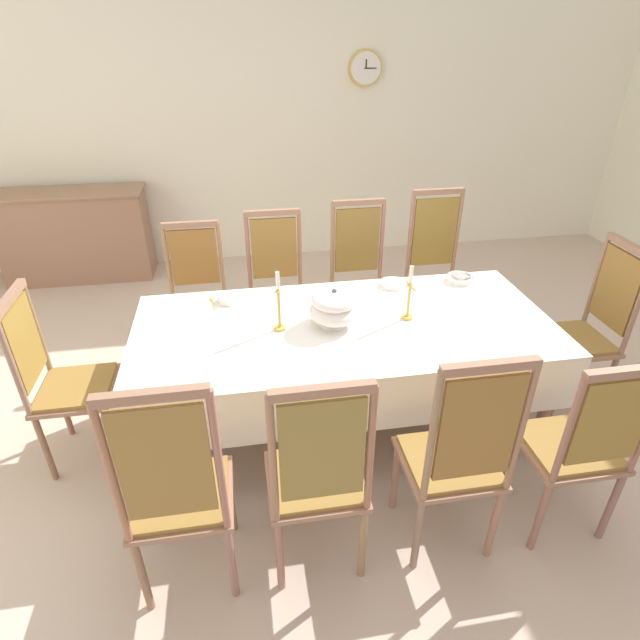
# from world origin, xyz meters

# --- Properties ---
(ground) EXTENTS (7.55, 5.62, 0.04)m
(ground) POSITION_xyz_m (0.00, 0.00, -0.02)
(ground) COLOR #C5AE9A
(back_wall) EXTENTS (7.55, 0.08, 3.21)m
(back_wall) POSITION_xyz_m (0.00, 2.85, 1.61)
(back_wall) COLOR white
(back_wall) RESTS_ON ground
(dining_table) EXTENTS (2.44, 1.09, 0.76)m
(dining_table) POSITION_xyz_m (0.00, -0.14, 0.69)
(dining_table) COLOR #976D4D
(dining_table) RESTS_ON ground
(tablecloth) EXTENTS (2.46, 1.11, 0.35)m
(tablecloth) POSITION_xyz_m (0.00, -0.14, 0.68)
(tablecloth) COLOR white
(tablecloth) RESTS_ON dining_table
(chair_south_a) EXTENTS (0.44, 0.42, 1.21)m
(chair_south_a) POSITION_xyz_m (-0.91, -1.10, 0.61)
(chair_south_a) COLOR #8B635A
(chair_south_a) RESTS_ON ground
(chair_north_a) EXTENTS (0.44, 0.42, 1.07)m
(chair_north_a) POSITION_xyz_m (-0.91, 0.81, 0.56)
(chair_north_a) COLOR #926B53
(chair_north_a) RESTS_ON ground
(chair_south_b) EXTENTS (0.44, 0.42, 1.16)m
(chair_south_b) POSITION_xyz_m (-0.32, -1.10, 0.59)
(chair_south_b) COLOR #946B57
(chair_south_b) RESTS_ON ground
(chair_north_b) EXTENTS (0.44, 0.42, 1.13)m
(chair_north_b) POSITION_xyz_m (-0.32, 0.81, 0.58)
(chair_north_b) COLOR #97734B
(chair_north_b) RESTS_ON ground
(chair_south_c) EXTENTS (0.44, 0.42, 1.19)m
(chair_south_c) POSITION_xyz_m (0.33, -1.10, 0.60)
(chair_south_c) COLOR #9D715B
(chair_south_c) RESTS_ON ground
(chair_north_c) EXTENTS (0.44, 0.42, 1.17)m
(chair_north_c) POSITION_xyz_m (0.33, 0.81, 0.59)
(chair_north_c) COLOR #97664A
(chair_north_c) RESTS_ON ground
(chair_south_d) EXTENTS (0.44, 0.42, 1.09)m
(chair_south_d) POSITION_xyz_m (0.94, -1.09, 0.56)
(chair_south_d) COLOR #8C674B
(chair_south_d) RESTS_ON ground
(chair_north_d) EXTENTS (0.44, 0.42, 1.22)m
(chair_north_d) POSITION_xyz_m (0.94, 0.82, 0.61)
(chair_north_d) COLOR #946D50
(chair_north_d) RESTS_ON ground
(chair_head_west) EXTENTS (0.42, 0.44, 1.10)m
(chair_head_west) POSITION_xyz_m (-1.62, -0.14, 0.57)
(chair_head_west) COLOR #8D6155
(chair_head_west) RESTS_ON ground
(chair_head_east) EXTENTS (0.42, 0.44, 1.15)m
(chair_head_east) POSITION_xyz_m (1.63, -0.14, 0.59)
(chair_head_east) COLOR #987152
(chair_head_east) RESTS_ON ground
(soup_tureen) EXTENTS (0.30, 0.30, 0.23)m
(soup_tureen) POSITION_xyz_m (-0.06, -0.14, 0.88)
(soup_tureen) COLOR white
(soup_tureen) RESTS_ON tablecloth
(candlestick_west) EXTENTS (0.07, 0.07, 0.36)m
(candlestick_west) POSITION_xyz_m (-0.38, -0.14, 0.91)
(candlestick_west) COLOR gold
(candlestick_west) RESTS_ON tablecloth
(candlestick_east) EXTENTS (0.07, 0.07, 0.34)m
(candlestick_east) POSITION_xyz_m (0.38, -0.14, 0.90)
(candlestick_east) COLOR gold
(candlestick_east) RESTS_ON tablecloth
(bowl_near_left) EXTENTS (0.14, 0.14, 0.04)m
(bowl_near_left) POSITION_xyz_m (-0.67, 0.25, 0.79)
(bowl_near_left) COLOR white
(bowl_near_left) RESTS_ON tablecloth
(bowl_near_right) EXTENTS (0.17, 0.17, 0.03)m
(bowl_near_right) POSITION_xyz_m (0.43, 0.29, 0.78)
(bowl_near_right) COLOR white
(bowl_near_right) RESTS_ON tablecloth
(bowl_far_left) EXTENTS (0.18, 0.18, 0.04)m
(bowl_far_left) POSITION_xyz_m (0.90, 0.29, 0.79)
(bowl_far_left) COLOR white
(bowl_far_left) RESTS_ON tablecloth
(spoon_primary) EXTENTS (0.04, 0.18, 0.01)m
(spoon_primary) POSITION_xyz_m (-0.77, 0.27, 0.77)
(spoon_primary) COLOR gold
(spoon_primary) RESTS_ON tablecloth
(spoon_secondary) EXTENTS (0.03, 0.18, 0.01)m
(spoon_secondary) POSITION_xyz_m (0.54, 0.32, 0.77)
(spoon_secondary) COLOR gold
(spoon_secondary) RESTS_ON tablecloth
(sideboard) EXTENTS (1.44, 0.48, 0.90)m
(sideboard) POSITION_xyz_m (-2.19, 2.53, 0.45)
(sideboard) COLOR #946A53
(sideboard) RESTS_ON ground
(mounted_clock) EXTENTS (0.33, 0.06, 0.33)m
(mounted_clock) POSITION_xyz_m (0.80, 2.78, 1.92)
(mounted_clock) COLOR #D1B251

